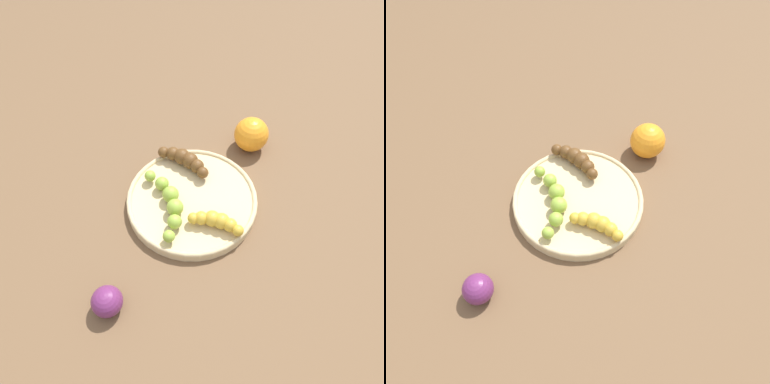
{
  "view_description": "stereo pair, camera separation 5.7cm",
  "coord_description": "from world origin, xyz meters",
  "views": [
    {
      "loc": [
        0.4,
        -0.12,
        0.6
      ],
      "look_at": [
        0.0,
        0.0,
        0.04
      ],
      "focal_mm": 33.66,
      "sensor_mm": 36.0,
      "label": 1
    },
    {
      "loc": [
        0.41,
        -0.06,
        0.6
      ],
      "look_at": [
        0.0,
        0.0,
        0.04
      ],
      "focal_mm": 33.66,
      "sensor_mm": 36.0,
      "label": 2
    }
  ],
  "objects": [
    {
      "name": "orange_fruit",
      "position": [
        -0.11,
        0.17,
        0.04
      ],
      "size": [
        0.08,
        0.08,
        0.08
      ],
      "primitive_type": "sphere",
      "color": "orange",
      "rests_on": "ground_plane"
    },
    {
      "name": "fruit_bowl",
      "position": [
        0.0,
        0.0,
        0.01
      ],
      "size": [
        0.26,
        0.26,
        0.02
      ],
      "color": "#D1B784",
      "rests_on": "ground_plane"
    },
    {
      "name": "ground_plane",
      "position": [
        0.0,
        0.0,
        0.0
      ],
      "size": [
        2.4,
        2.4,
        0.0
      ],
      "primitive_type": "plane",
      "color": "brown"
    },
    {
      "name": "plum_purple",
      "position": [
        0.16,
        -0.19,
        0.03
      ],
      "size": [
        0.05,
        0.05,
        0.05
      ],
      "primitive_type": "sphere",
      "color": "#662659",
      "rests_on": "ground_plane"
    },
    {
      "name": "banana_overripe",
      "position": [
        -0.09,
        0.01,
        0.04
      ],
      "size": [
        0.1,
        0.09,
        0.03
      ],
      "rotation": [
        0.0,
        0.0,
        2.25
      ],
      "color": "#593819",
      "rests_on": "fruit_bowl"
    },
    {
      "name": "banana_spotted",
      "position": [
        0.07,
        0.02,
        0.03
      ],
      "size": [
        0.07,
        0.09,
        0.03
      ],
      "rotation": [
        0.0,
        0.0,
        2.54
      ],
      "color": "gold",
      "rests_on": "fruit_bowl"
    },
    {
      "name": "banana_green",
      "position": [
        0.01,
        -0.05,
        0.04
      ],
      "size": [
        0.17,
        0.06,
        0.03
      ],
      "rotation": [
        0.0,
        0.0,
        1.58
      ],
      "color": "#8CAD38",
      "rests_on": "fruit_bowl"
    }
  ]
}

